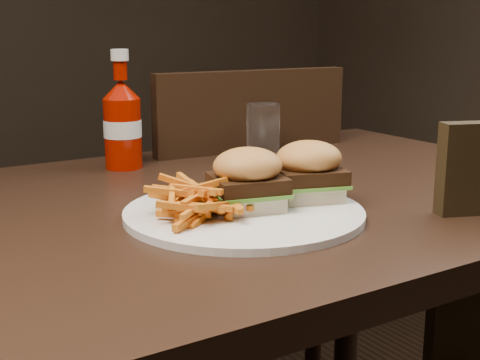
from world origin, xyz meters
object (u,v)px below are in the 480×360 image
ketchup_bottle (123,136)px  chair_far (211,264)px  tumbler (263,130)px  dining_table (243,206)px  plate (244,213)px

ketchup_bottle → chair_far: bearing=35.5°
chair_far → tumbler: 0.47m
chair_far → dining_table: bearing=69.8°
ketchup_bottle → tumbler: bearing=-12.4°
chair_far → ketchup_bottle: 0.54m
dining_table → ketchup_bottle: size_ratio=8.88×
chair_far → tumbler: size_ratio=4.38×
chair_far → tumbler: tumbler is taller
dining_table → plate: size_ratio=3.62×
chair_far → tumbler: (-0.04, -0.28, 0.38)m
tumbler → plate: bearing=-128.2°
dining_table → tumbler: size_ratio=11.57×
tumbler → chair_far: bearing=81.5°
plate → chair_far: bearing=63.8°
dining_table → tumbler: tumbler is taller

